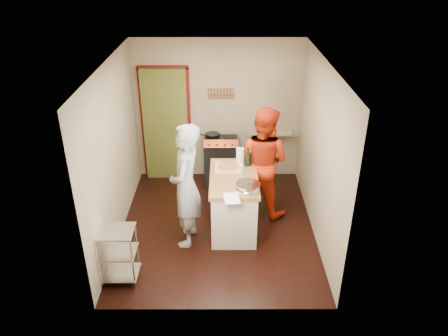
{
  "coord_description": "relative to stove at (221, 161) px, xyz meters",
  "views": [
    {
      "loc": [
        0.09,
        -5.71,
        4.06
      ],
      "look_at": [
        0.1,
        0.0,
        1.05
      ],
      "focal_mm": 35.0,
      "sensor_mm": 36.0,
      "label": 1
    }
  ],
  "objects": [
    {
      "name": "person_red",
      "position": [
        0.68,
        -0.92,
        0.46
      ],
      "size": [
        1.12,
        1.06,
        1.82
      ],
      "primitive_type": "imported",
      "rotation": [
        0.0,
        0.0,
        2.57
      ],
      "color": "#B8280C",
      "rests_on": "ground"
    },
    {
      "name": "ceiling",
      "position": [
        -0.05,
        -1.42,
        2.16
      ],
      "size": [
        3.0,
        3.5,
        0.02
      ],
      "primitive_type": "cube",
      "color": "white",
      "rests_on": "back_wall"
    },
    {
      "name": "wire_shelving",
      "position": [
        -1.33,
        -2.62,
        -0.01
      ],
      "size": [
        0.48,
        0.4,
        0.8
      ],
      "color": "silver",
      "rests_on": "ground"
    },
    {
      "name": "person_stripe",
      "position": [
        -0.49,
        -1.76,
        0.49
      ],
      "size": [
        0.52,
        0.73,
        1.88
      ],
      "primitive_type": "imported",
      "rotation": [
        0.0,
        0.0,
        -1.67
      ],
      "color": "#A3A3A8",
      "rests_on": "ground"
    },
    {
      "name": "back_wall",
      "position": [
        -0.69,
        0.36,
        0.68
      ],
      "size": [
        3.0,
        0.44,
        2.6
      ],
      "color": "tan",
      "rests_on": "ground"
    },
    {
      "name": "stove",
      "position": [
        0.0,
        0.0,
        0.0
      ],
      "size": [
        0.6,
        0.63,
        1.0
      ],
      "color": "black",
      "rests_on": "ground"
    },
    {
      "name": "floor",
      "position": [
        -0.05,
        -1.42,
        -0.45
      ],
      "size": [
        3.5,
        3.5,
        0.0
      ],
      "primitive_type": "plane",
      "color": "black",
      "rests_on": "ground"
    },
    {
      "name": "island",
      "position": [
        0.21,
        -1.44,
        0.03
      ],
      "size": [
        0.72,
        1.38,
        1.23
      ],
      "color": "beige",
      "rests_on": "ground"
    },
    {
      "name": "left_wall",
      "position": [
        -1.55,
        -1.42,
        0.85
      ],
      "size": [
        0.04,
        3.5,
        2.6
      ],
      "primitive_type": "cube",
      "color": "tan",
      "rests_on": "ground"
    },
    {
      "name": "right_wall",
      "position": [
        1.45,
        -1.42,
        0.85
      ],
      "size": [
        0.04,
        3.5,
        2.6
      ],
      "primitive_type": "cube",
      "color": "tan",
      "rests_on": "ground"
    }
  ]
}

